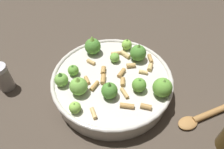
% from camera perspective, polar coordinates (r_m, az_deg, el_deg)
% --- Properties ---
extents(ground_plane, '(2.40, 2.40, 0.00)m').
position_cam_1_polar(ground_plane, '(0.59, 0.00, -4.17)').
color(ground_plane, '#42382D').
extents(cooking_pan, '(0.32, 0.32, 0.11)m').
position_cam_1_polar(cooking_pan, '(0.56, 0.04, -1.83)').
color(cooking_pan, beige).
rests_on(cooking_pan, ground).
extents(pepper_shaker, '(0.04, 0.04, 0.08)m').
position_cam_1_polar(pepper_shaker, '(0.64, -28.00, -0.73)').
color(pepper_shaker, gray).
rests_on(pepper_shaker, ground).
extents(wooden_spoon, '(0.14, 0.22, 0.02)m').
position_cam_1_polar(wooden_spoon, '(0.59, 26.15, -9.40)').
color(wooden_spoon, '#9E703D').
rests_on(wooden_spoon, ground).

